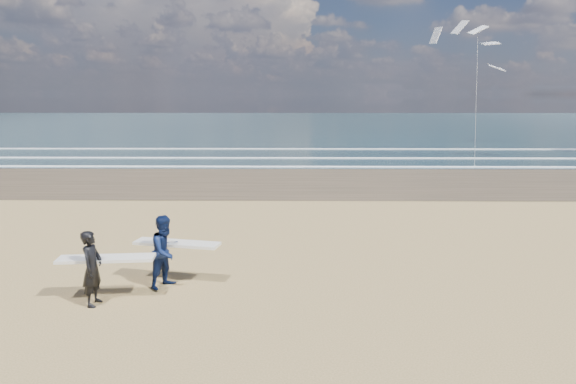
{
  "coord_description": "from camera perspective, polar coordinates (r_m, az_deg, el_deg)",
  "views": [
    {
      "loc": [
        2.88,
        -10.63,
        4.74
      ],
      "look_at": [
        2.67,
        6.0,
        1.56
      ],
      "focal_mm": 32.0,
      "sensor_mm": 36.0,
      "label": 1
    }
  ],
  "objects": [
    {
      "name": "surfer_far",
      "position": [
        13.15,
        -13.34,
        -6.36
      ],
      "size": [
        2.26,
        1.39,
        1.83
      ],
      "color": "#0B173D",
      "rests_on": "ground"
    },
    {
      "name": "kite_1",
      "position": [
        38.28,
        20.24,
        11.68
      ],
      "size": [
        5.88,
        4.75,
        10.33
      ],
      "color": "slate",
      "rests_on": "ground"
    },
    {
      "name": "surfer_near",
      "position": [
        12.55,
        -20.72,
        -7.77
      ],
      "size": [
        2.24,
        1.04,
        1.74
      ],
      "color": "black",
      "rests_on": "ground"
    },
    {
      "name": "foam_breakers",
      "position": [
        42.61,
        24.45,
        3.53
      ],
      "size": [
        220.0,
        11.7,
        0.05
      ],
      "color": "white",
      "rests_on": "ground"
    },
    {
      "name": "ocean",
      "position": [
        84.52,
        12.51,
        7.35
      ],
      "size": [
        220.0,
        100.0,
        0.02
      ],
      "primitive_type": "cube",
      "color": "#193037",
      "rests_on": "ground"
    }
  ]
}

